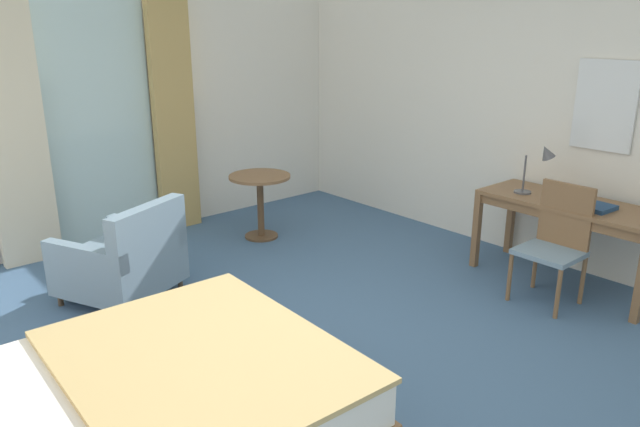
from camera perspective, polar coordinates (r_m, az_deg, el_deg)
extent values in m
cube|color=#426084|center=(4.42, -0.34, -12.84)|extent=(6.06, 6.84, 0.10)
cube|color=silver|center=(6.59, -18.84, 9.56)|extent=(5.66, 0.12, 2.74)
cube|color=silver|center=(6.05, 20.20, 8.77)|extent=(0.12, 6.44, 2.74)
cube|color=silver|center=(6.46, -20.36, 7.77)|extent=(1.14, 0.02, 2.41)
cube|color=beige|center=(6.12, -26.97, 6.79)|extent=(0.52, 0.10, 2.48)
cube|color=tan|center=(6.68, -13.70, 8.96)|extent=(0.45, 0.10, 2.48)
cube|color=white|center=(3.22, -16.43, -16.72)|extent=(1.97, 1.66, 0.24)
cube|color=tan|center=(3.25, -11.26, -13.08)|extent=(1.36, 1.67, 0.03)
cube|color=brown|center=(5.53, 22.82, 0.87)|extent=(0.64, 1.54, 0.04)
cube|color=brown|center=(5.55, 22.75, 0.29)|extent=(0.59, 1.47, 0.08)
cube|color=brown|center=(6.21, 17.62, -0.42)|extent=(0.06, 0.06, 0.71)
cube|color=brown|center=(5.76, 14.62, -1.55)|extent=(0.06, 0.06, 0.71)
cube|color=gray|center=(5.17, 20.89, -3.50)|extent=(0.43, 0.46, 0.04)
cube|color=brown|center=(5.25, 22.26, -0.11)|extent=(0.04, 0.44, 0.52)
cylinder|color=brown|center=(5.19, 17.53, -5.77)|extent=(0.04, 0.04, 0.41)
cylinder|color=brown|center=(5.00, 21.63, -7.10)|extent=(0.04, 0.04, 0.41)
cylinder|color=brown|center=(5.50, 19.71, -4.63)|extent=(0.04, 0.04, 0.41)
cylinder|color=brown|center=(5.33, 23.62, -5.82)|extent=(0.04, 0.04, 0.41)
cylinder|color=#4C4C51|center=(5.65, 18.63, 1.94)|extent=(0.15, 0.15, 0.02)
cylinder|color=#4C4C51|center=(5.61, 18.80, 3.61)|extent=(0.02, 0.02, 0.32)
cone|color=#4C4C51|center=(5.60, 20.68, 5.46)|extent=(0.16, 0.15, 0.18)
cube|color=navy|center=(5.39, 24.37, 0.65)|extent=(0.28, 0.34, 0.04)
cube|color=gray|center=(5.25, -18.45, -4.99)|extent=(1.05, 1.05, 0.31)
cube|color=gray|center=(4.91, -15.98, -1.74)|extent=(0.78, 0.43, 0.43)
cube|color=gray|center=(5.41, -16.18, -1.47)|extent=(0.41, 0.77, 0.16)
cube|color=gray|center=(4.95, -21.45, -3.83)|extent=(0.41, 0.77, 0.16)
cylinder|color=#4C3D2D|center=(5.77, -18.42, -5.10)|extent=(0.04, 0.04, 0.10)
cylinder|color=#4C3D2D|center=(5.35, -23.38, -7.51)|extent=(0.04, 0.04, 0.10)
cylinder|color=#4C3D2D|center=(5.35, -13.10, -6.45)|extent=(0.04, 0.04, 0.10)
cylinder|color=#4C3D2D|center=(4.90, -18.01, -9.25)|extent=(0.04, 0.04, 0.10)
cylinder|color=brown|center=(6.28, -5.74, 3.50)|extent=(0.64, 0.64, 0.03)
cylinder|color=brown|center=(6.38, -5.65, 0.53)|extent=(0.07, 0.07, 0.65)
cylinder|color=brown|center=(6.47, -5.57, -2.12)|extent=(0.35, 0.35, 0.02)
cube|color=silver|center=(5.69, 25.39, 9.22)|extent=(0.02, 0.52, 0.76)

